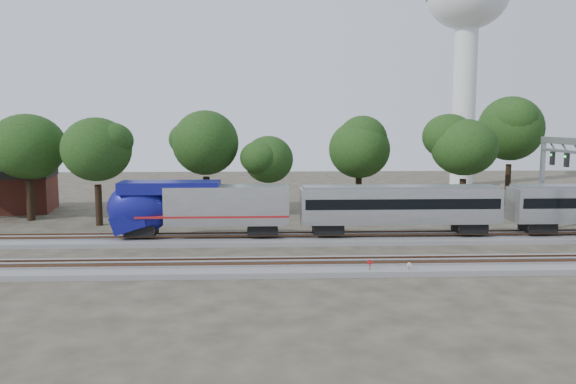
% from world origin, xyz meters
% --- Properties ---
extents(ground, '(160.00, 160.00, 0.00)m').
position_xyz_m(ground, '(0.00, 0.00, 0.00)').
color(ground, '#383328').
rests_on(ground, ground).
extents(track_far, '(160.00, 5.00, 0.73)m').
position_xyz_m(track_far, '(0.00, 6.00, 0.21)').
color(track_far, slate).
rests_on(track_far, ground).
extents(track_near, '(160.00, 5.00, 0.73)m').
position_xyz_m(track_near, '(0.00, -4.00, 0.21)').
color(track_near, slate).
rests_on(track_near, ground).
extents(switch_stand_red, '(0.34, 0.17, 1.11)m').
position_xyz_m(switch_stand_red, '(4.90, -5.79, 0.71)').
color(switch_stand_red, '#512D19').
rests_on(switch_stand_red, ground).
extents(switch_stand_white, '(0.29, 0.08, 0.92)m').
position_xyz_m(switch_stand_white, '(7.67, -5.92, 0.59)').
color(switch_stand_white, '#512D19').
rests_on(switch_stand_white, ground).
extents(switch_lever, '(0.56, 0.43, 0.30)m').
position_xyz_m(switch_lever, '(4.54, -5.52, 0.15)').
color(switch_lever, '#512D19').
rests_on(switch_lever, ground).
extents(water_tower, '(13.51, 13.51, 37.41)m').
position_xyz_m(water_tower, '(31.15, 50.11, 27.72)').
color(water_tower, silver).
rests_on(water_tower, ground).
extents(signal_gantry, '(0.65, 7.72, 9.39)m').
position_xyz_m(signal_gantry, '(24.75, 6.00, 6.84)').
color(signal_gantry, gray).
rests_on(signal_gantry, ground).
extents(brick_building, '(11.81, 9.22, 5.15)m').
position_xyz_m(brick_building, '(-33.77, 24.60, 2.59)').
color(brick_building, maroon).
rests_on(brick_building, ground).
extents(tree_1, '(8.29, 8.29, 11.69)m').
position_xyz_m(tree_1, '(-28.31, 18.15, 8.14)').
color(tree_1, black).
rests_on(tree_1, ground).
extents(tree_2, '(8.10, 8.10, 11.42)m').
position_xyz_m(tree_2, '(-19.89, 14.76, 7.95)').
color(tree_2, black).
rests_on(tree_2, ground).
extents(tree_3, '(8.58, 8.58, 12.10)m').
position_xyz_m(tree_3, '(-9.22, 20.43, 8.43)').
color(tree_3, black).
rests_on(tree_3, ground).
extents(tree_4, '(6.68, 6.68, 9.42)m').
position_xyz_m(tree_4, '(-2.05, 19.57, 6.55)').
color(tree_4, black).
rests_on(tree_4, ground).
extents(tree_5, '(7.52, 7.52, 10.60)m').
position_xyz_m(tree_5, '(9.40, 26.03, 7.37)').
color(tree_5, black).
rests_on(tree_5, ground).
extents(tree_6, '(8.06, 8.06, 11.36)m').
position_xyz_m(tree_6, '(20.37, 19.30, 7.91)').
color(tree_6, black).
rests_on(tree_6, ground).
extents(tree_7, '(10.13, 10.13, 14.28)m').
position_xyz_m(tree_7, '(29.21, 27.31, 9.96)').
color(tree_7, black).
rests_on(tree_7, ground).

